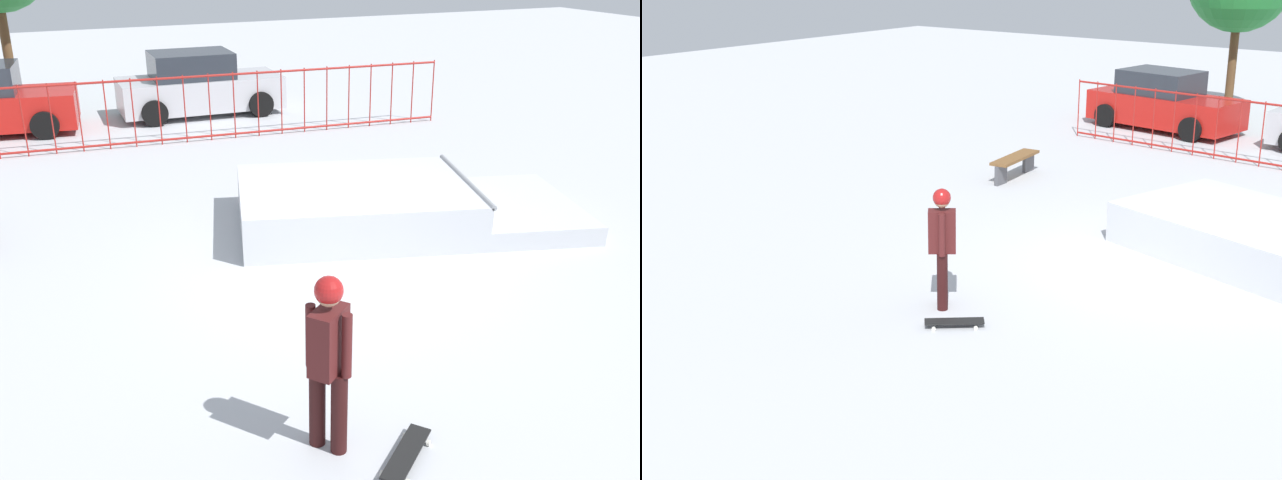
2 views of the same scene
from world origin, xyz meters
TOP-DOWN VIEW (x-y plane):
  - ground_plane at (0.00, 0.00)m, footprint 60.00×60.00m
  - skate_ramp at (1.42, 1.29)m, footprint 5.91×3.99m
  - skater at (-1.60, -3.26)m, footprint 0.44×0.41m
  - skateboard at (-1.04, -3.71)m, footprint 0.74×0.67m
  - perimeter_fence at (-0.00, 7.41)m, footprint 11.70×0.93m
  - parked_car_silver at (0.69, 9.99)m, footprint 4.14×2.01m

SIDE VIEW (x-z plane):
  - ground_plane at x=0.00m, z-range 0.00..0.00m
  - skateboard at x=-1.04m, z-range 0.03..0.12m
  - skate_ramp at x=1.42m, z-range -0.05..0.69m
  - parked_car_silver at x=0.69m, z-range -0.08..1.52m
  - perimeter_fence at x=0.00m, z-range 0.02..1.52m
  - skater at x=-1.60m, z-range 0.14..1.87m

